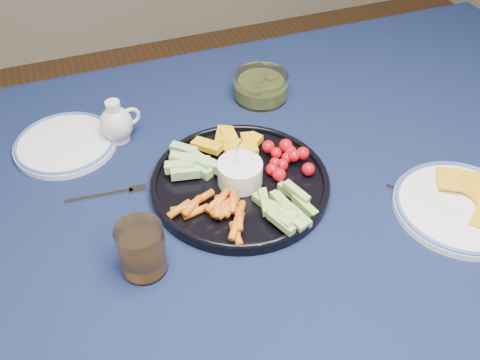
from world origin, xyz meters
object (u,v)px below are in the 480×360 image
object	(u,v)px
crudite_platter	(239,180)
creamer_pitcher	(117,123)
dining_table	(278,221)
cheese_plate	(461,205)
pickle_bowl	(261,88)
side_plate_extra	(66,143)
juice_tumbler	(142,251)

from	to	relation	value
crudite_platter	creamer_pitcher	distance (m)	0.28
dining_table	cheese_plate	distance (m)	0.33
pickle_bowl	side_plate_extra	xyz separation A→B (m)	(-0.43, -0.03, -0.02)
creamer_pitcher	pickle_bowl	distance (m)	0.33
crudite_platter	juice_tumbler	world-z (taller)	crudite_platter
cheese_plate	side_plate_extra	distance (m)	0.76
dining_table	creamer_pitcher	world-z (taller)	creamer_pitcher
dining_table	juice_tumbler	xyz separation A→B (m)	(-0.28, -0.09, 0.13)
creamer_pitcher	cheese_plate	size ratio (longest dim) A/B	0.39
juice_tumbler	crudite_platter	bearing A→B (deg)	30.39
crudite_platter	side_plate_extra	xyz separation A→B (m)	(-0.28, 0.23, -0.01)
pickle_bowl	juice_tumbler	bearing A→B (deg)	-133.04
creamer_pitcher	side_plate_extra	world-z (taller)	creamer_pitcher
side_plate_extra	juice_tumbler	bearing A→B (deg)	-77.40
pickle_bowl	side_plate_extra	distance (m)	0.43
dining_table	creamer_pitcher	size ratio (longest dim) A/B	18.25
cheese_plate	side_plate_extra	world-z (taller)	cheese_plate
crudite_platter	juice_tumbler	size ratio (longest dim) A/B	3.70
crudite_platter	side_plate_extra	world-z (taller)	crudite_platter
juice_tumbler	side_plate_extra	bearing A→B (deg)	102.60
cheese_plate	juice_tumbler	size ratio (longest dim) A/B	2.62
dining_table	cheese_plate	size ratio (longest dim) A/B	7.16
crudite_platter	pickle_bowl	distance (m)	0.30
dining_table	creamer_pitcher	bearing A→B (deg)	134.83
dining_table	cheese_plate	bearing A→B (deg)	-30.67
dining_table	side_plate_extra	xyz separation A→B (m)	(-0.35, 0.26, 0.10)
juice_tumbler	cheese_plate	bearing A→B (deg)	-7.48
dining_table	pickle_bowl	distance (m)	0.32
cheese_plate	juice_tumbler	xyz separation A→B (m)	(-0.55, 0.07, 0.03)
cheese_plate	creamer_pitcher	bearing A→B (deg)	141.69
crudite_platter	creamer_pitcher	size ratio (longest dim) A/B	3.60
creamer_pitcher	juice_tumbler	xyz separation A→B (m)	(-0.03, -0.34, -0.00)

